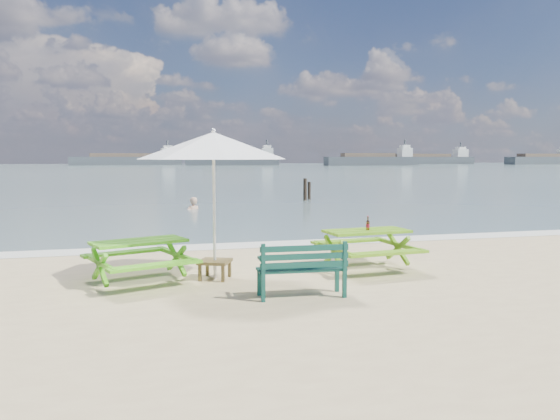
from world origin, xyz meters
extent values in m
plane|color=slate|center=(0.00, 85.00, 0.00)|extent=(300.00, 300.00, 0.00)
cube|color=silver|center=(0.00, 4.60, 0.01)|extent=(22.00, 0.90, 0.01)
cube|color=#50B41B|center=(-2.59, 1.20, 0.71)|extent=(1.68, 1.19, 0.05)
cube|color=#50B41B|center=(-2.83, 1.88, 0.42)|extent=(1.52, 0.77, 0.05)
cube|color=#50B41B|center=(-2.34, 0.53, 0.42)|extent=(1.52, 0.77, 0.05)
cube|color=#50B41B|center=(-2.59, 1.20, 0.32)|extent=(1.64, 1.29, 0.65)
cube|color=#5E9817|center=(1.59, 1.31, 0.73)|extent=(1.64, 0.89, 0.05)
cube|color=#5E9817|center=(1.51, 2.04, 0.43)|extent=(1.59, 0.43, 0.05)
cube|color=#5E9817|center=(1.66, 0.57, 0.43)|extent=(1.59, 0.43, 0.05)
cube|color=#5E9817|center=(1.59, 1.31, 0.33)|extent=(1.55, 1.02, 0.67)
cube|color=#0E3C32|center=(-0.20, -0.33, 0.42)|extent=(1.36, 0.48, 0.04)
cube|color=#0E3C32|center=(-0.21, -0.54, 0.65)|extent=(1.34, 0.11, 0.35)
cube|color=#0E3C32|center=(-0.20, -0.33, 0.21)|extent=(1.27, 0.53, 0.42)
cube|color=brown|center=(-1.32, 1.19, 0.31)|extent=(0.68, 0.68, 0.05)
cube|color=brown|center=(-1.32, 1.19, 0.14)|extent=(0.60, 0.60, 0.29)
cylinder|color=silver|center=(-1.32, 1.19, 1.24)|extent=(0.05, 0.05, 2.47)
cone|color=white|center=(-1.32, 1.19, 2.32)|extent=(3.42, 3.42, 0.46)
cylinder|color=brown|center=(1.60, 1.29, 0.83)|extent=(0.07, 0.07, 0.16)
cylinder|color=brown|center=(1.60, 1.29, 0.98)|extent=(0.03, 0.03, 0.07)
cylinder|color=maroon|center=(1.60, 1.29, 0.83)|extent=(0.07, 0.07, 0.06)
imported|color=tan|center=(-0.48, 14.16, -0.38)|extent=(0.75, 0.64, 1.74)
cylinder|color=black|center=(5.25, 17.23, 0.44)|extent=(0.18, 0.18, 1.28)
cylinder|color=black|center=(5.65, 17.83, 0.34)|extent=(0.16, 0.16, 1.08)
cube|color=#3C4247|center=(-5.76, 135.43, 1.00)|extent=(27.69, 6.72, 2.20)
cube|color=silver|center=(4.61, 136.47, 3.20)|extent=(3.57, 3.31, 2.20)
cube|color=#3C4247|center=(78.20, 134.70, 1.00)|extent=(29.05, 4.55, 2.20)
cube|color=silver|center=(89.21, 134.91, 3.20)|extent=(3.53, 3.07, 2.20)
cube|color=#3C4247|center=(19.81, 126.49, 1.00)|extent=(23.30, 6.08, 2.20)
cube|color=silver|center=(28.52, 125.69, 3.20)|extent=(3.02, 3.24, 2.20)
cube|color=#3C4247|center=(52.03, 114.91, 1.00)|extent=(23.13, 4.71, 2.20)
cube|color=silver|center=(60.77, 114.64, 3.20)|extent=(2.85, 3.08, 2.20)
cube|color=#3C4247|center=(107.07, 122.57, 1.00)|extent=(23.75, 7.22, 2.20)
camera|label=1|loc=(-2.55, -8.18, 2.13)|focal=35.00mm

